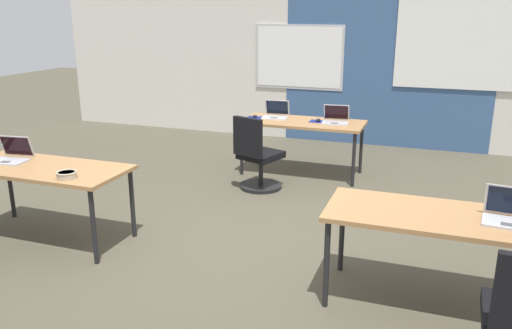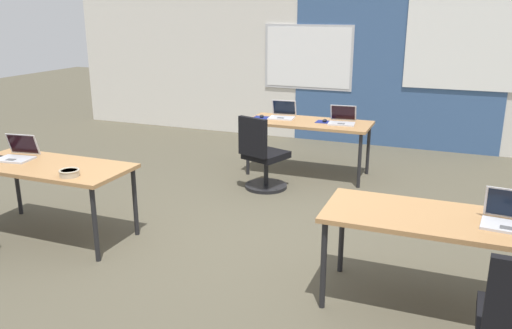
# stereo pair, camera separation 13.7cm
# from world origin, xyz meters

# --- Properties ---
(ground_plane) EXTENTS (24.00, 24.00, 0.00)m
(ground_plane) POSITION_xyz_m (0.00, 0.00, 0.00)
(ground_plane) COLOR #4C4738
(back_wall_assembly) EXTENTS (10.00, 0.27, 2.80)m
(back_wall_assembly) POSITION_xyz_m (0.04, 4.19, 1.41)
(back_wall_assembly) COLOR silver
(back_wall_assembly) RESTS_ON ground
(desk_near_left) EXTENTS (1.60, 0.70, 0.72)m
(desk_near_left) POSITION_xyz_m (-1.75, -0.60, 0.66)
(desk_near_left) COLOR #A37547
(desk_near_left) RESTS_ON ground
(desk_near_right) EXTENTS (1.60, 0.70, 0.72)m
(desk_near_right) POSITION_xyz_m (1.75, -0.60, 0.66)
(desk_near_right) COLOR #A37547
(desk_near_right) RESTS_ON ground
(desk_far_center) EXTENTS (1.60, 0.70, 0.72)m
(desk_far_center) POSITION_xyz_m (0.00, 2.20, 0.66)
(desk_far_center) COLOR #A37547
(desk_far_center) RESTS_ON ground
(laptop_near_left_end) EXTENTS (0.37, 0.34, 0.23)m
(laptop_near_left_end) POSITION_xyz_m (-2.16, -0.55, 0.77)
(laptop_near_left_end) COLOR #B7B7BC
(laptop_near_left_end) RESTS_ON desk_near_left
(laptop_near_right_end) EXTENTS (0.35, 0.30, 0.24)m
(laptop_near_right_end) POSITION_xyz_m (2.20, -0.59, 0.77)
(laptop_near_right_end) COLOR #B7B7BC
(laptop_near_right_end) RESTS_ON desk_near_right
(laptop_far_right) EXTENTS (0.36, 0.35, 0.22)m
(laptop_far_right) POSITION_xyz_m (0.43, 2.23, 0.77)
(laptop_far_right) COLOR #B7B7BC
(laptop_far_right) RESTS_ON desk_far_center
(mousepad_far_right) EXTENTS (0.22, 0.19, 0.00)m
(mousepad_far_right) POSITION_xyz_m (0.20, 2.24, 0.72)
(mousepad_far_right) COLOR navy
(mousepad_far_right) RESTS_ON desk_far_center
(mouse_far_right) EXTENTS (0.06, 0.10, 0.03)m
(mouse_far_right) POSITION_xyz_m (0.20, 2.24, 0.74)
(mouse_far_right) COLOR black
(mouse_far_right) RESTS_ON mousepad_far_right
(laptop_far_left) EXTENTS (0.36, 0.33, 0.23)m
(laptop_far_left) POSITION_xyz_m (-0.40, 2.30, 0.77)
(laptop_far_left) COLOR silver
(laptop_far_left) RESTS_ON desk_far_center
(mousepad_far_left) EXTENTS (0.22, 0.19, 0.00)m
(mousepad_far_left) POSITION_xyz_m (-0.66, 2.21, 0.72)
(mousepad_far_left) COLOR navy
(mousepad_far_left) RESTS_ON desk_far_center
(mouse_far_left) EXTENTS (0.09, 0.11, 0.03)m
(mouse_far_left) POSITION_xyz_m (-0.66, 2.21, 0.74)
(mouse_far_left) COLOR black
(mouse_far_left) RESTS_ON mousepad_far_left
(chair_far_left) EXTENTS (0.56, 0.61, 0.92)m
(chair_far_left) POSITION_xyz_m (-0.35, 1.41, 0.38)
(chair_far_left) COLOR black
(chair_far_left) RESTS_ON ground
(snack_bowl) EXTENTS (0.18, 0.18, 0.06)m
(snack_bowl) POSITION_xyz_m (-1.31, -0.81, 0.76)
(snack_bowl) COLOR tan
(snack_bowl) RESTS_ON desk_near_left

